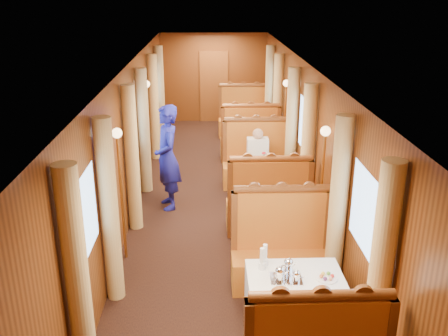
{
  "coord_description": "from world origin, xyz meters",
  "views": [
    {
      "loc": [
        -0.19,
        -8.18,
        3.73
      ],
      "look_at": [
        0.06,
        -0.89,
        1.05
      ],
      "focal_mm": 40.0,
      "sensor_mm": 36.0,
      "label": 1
    }
  ],
  "objects_px": {
    "table_near": "(294,304)",
    "teapot_left": "(280,276)",
    "tea_tray": "(286,279)",
    "banquette_far_fwd": "(250,142)",
    "banquette_near_aft": "(281,254)",
    "steward": "(167,158)",
    "banquette_mid_fwd": "(268,207)",
    "banquette_far_aft": "(243,119)",
    "table_far": "(246,132)",
    "rose_vase_far": "(248,110)",
    "banquette_mid_aft": "(256,164)",
    "fruit_plate": "(327,277)",
    "table_mid": "(261,186)",
    "teapot_back": "(288,268)",
    "teapot_right": "(296,278)",
    "rose_vase_mid": "(264,156)",
    "passenger": "(258,153)"
  },
  "relations": [
    {
      "from": "banquette_far_fwd",
      "to": "teapot_back",
      "type": "relative_size",
      "value": 7.79
    },
    {
      "from": "banquette_mid_aft",
      "to": "banquette_far_fwd",
      "type": "bearing_deg",
      "value": 90.0
    },
    {
      "from": "banquette_mid_fwd",
      "to": "passenger",
      "type": "xyz_separation_m",
      "value": [
        -0.0,
        1.76,
        0.32
      ]
    },
    {
      "from": "banquette_far_aft",
      "to": "rose_vase_mid",
      "type": "relative_size",
      "value": 3.72
    },
    {
      "from": "table_near",
      "to": "teapot_left",
      "type": "distance_m",
      "value": 0.5
    },
    {
      "from": "teapot_back",
      "to": "steward",
      "type": "relative_size",
      "value": 0.09
    },
    {
      "from": "tea_tray",
      "to": "banquette_far_fwd",
      "type": "bearing_deg",
      "value": 88.91
    },
    {
      "from": "banquette_far_fwd",
      "to": "banquette_far_aft",
      "type": "bearing_deg",
      "value": 90.0
    },
    {
      "from": "banquette_mid_aft",
      "to": "banquette_far_aft",
      "type": "distance_m",
      "value": 3.5
    },
    {
      "from": "banquette_near_aft",
      "to": "teapot_left",
      "type": "distance_m",
      "value": 1.21
    },
    {
      "from": "tea_tray",
      "to": "banquette_far_aft",
      "type": "bearing_deg",
      "value": 89.18
    },
    {
      "from": "table_far",
      "to": "rose_vase_far",
      "type": "bearing_deg",
      "value": -38.24
    },
    {
      "from": "passenger",
      "to": "table_far",
      "type": "bearing_deg",
      "value": 90.0
    },
    {
      "from": "passenger",
      "to": "table_mid",
      "type": "bearing_deg",
      "value": -90.0
    },
    {
      "from": "rose_vase_mid",
      "to": "steward",
      "type": "distance_m",
      "value": 1.68
    },
    {
      "from": "banquette_mid_fwd",
      "to": "teapot_back",
      "type": "relative_size",
      "value": 7.79
    },
    {
      "from": "table_far",
      "to": "banquette_mid_aft",
      "type": "bearing_deg",
      "value": -90.0
    },
    {
      "from": "table_far",
      "to": "banquette_far_fwd",
      "type": "bearing_deg",
      "value": -90.0
    },
    {
      "from": "table_far",
      "to": "tea_tray",
      "type": "height_order",
      "value": "tea_tray"
    },
    {
      "from": "table_near",
      "to": "tea_tray",
      "type": "xyz_separation_m",
      "value": [
        -0.12,
        -0.08,
        0.38
      ]
    },
    {
      "from": "table_far",
      "to": "rose_vase_far",
      "type": "distance_m",
      "value": 0.55
    },
    {
      "from": "banquette_far_aft",
      "to": "rose_vase_mid",
      "type": "bearing_deg",
      "value": -89.57
    },
    {
      "from": "table_mid",
      "to": "table_far",
      "type": "xyz_separation_m",
      "value": [
        0.0,
        3.5,
        0.0
      ]
    },
    {
      "from": "banquette_far_fwd",
      "to": "teapot_right",
      "type": "bearing_deg",
      "value": -90.14
    },
    {
      "from": "tea_tray",
      "to": "table_mid",
      "type": "bearing_deg",
      "value": 88.15
    },
    {
      "from": "banquette_mid_fwd",
      "to": "table_far",
      "type": "height_order",
      "value": "banquette_mid_fwd"
    },
    {
      "from": "tea_tray",
      "to": "banquette_near_aft",
      "type": "bearing_deg",
      "value": 83.95
    },
    {
      "from": "banquette_near_aft",
      "to": "teapot_right",
      "type": "height_order",
      "value": "banquette_near_aft"
    },
    {
      "from": "table_near",
      "to": "table_mid",
      "type": "distance_m",
      "value": 3.5
    },
    {
      "from": "banquette_far_fwd",
      "to": "steward",
      "type": "height_order",
      "value": "steward"
    },
    {
      "from": "banquette_mid_aft",
      "to": "table_far",
      "type": "xyz_separation_m",
      "value": [
        0.0,
        2.49,
        -0.05
      ]
    },
    {
      "from": "fruit_plate",
      "to": "banquette_mid_aft",
      "type": "bearing_deg",
      "value": 94.05
    },
    {
      "from": "banquette_mid_fwd",
      "to": "banquette_far_aft",
      "type": "bearing_deg",
      "value": 90.0
    },
    {
      "from": "banquette_mid_fwd",
      "to": "tea_tray",
      "type": "distance_m",
      "value": 2.59
    },
    {
      "from": "banquette_near_aft",
      "to": "steward",
      "type": "distance_m",
      "value": 3.03
    },
    {
      "from": "table_far",
      "to": "table_near",
      "type": "bearing_deg",
      "value": -90.0
    },
    {
      "from": "banquette_far_aft",
      "to": "rose_vase_mid",
      "type": "height_order",
      "value": "banquette_far_aft"
    },
    {
      "from": "table_mid",
      "to": "teapot_right",
      "type": "bearing_deg",
      "value": -90.23
    },
    {
      "from": "banquette_mid_fwd",
      "to": "rose_vase_far",
      "type": "xyz_separation_m",
      "value": [
        0.04,
        4.49,
        0.5
      ]
    },
    {
      "from": "table_near",
      "to": "banquette_near_aft",
      "type": "height_order",
      "value": "banquette_near_aft"
    },
    {
      "from": "banquette_near_aft",
      "to": "banquette_mid_fwd",
      "type": "xyz_separation_m",
      "value": [
        0.0,
        1.47,
        0.0
      ]
    },
    {
      "from": "tea_tray",
      "to": "rose_vase_mid",
      "type": "height_order",
      "value": "rose_vase_mid"
    },
    {
      "from": "banquette_near_aft",
      "to": "rose_vase_far",
      "type": "distance_m",
      "value": 5.98
    },
    {
      "from": "steward",
      "to": "banquette_far_fwd",
      "type": "bearing_deg",
      "value": 130.72
    },
    {
      "from": "banquette_mid_aft",
      "to": "fruit_plate",
      "type": "distance_m",
      "value": 4.62
    },
    {
      "from": "banquette_far_fwd",
      "to": "teapot_right",
      "type": "distance_m",
      "value": 6.13
    },
    {
      "from": "banquette_far_fwd",
      "to": "rose_vase_mid",
      "type": "xyz_separation_m",
      "value": [
        0.03,
        -2.45,
        0.5
      ]
    },
    {
      "from": "banquette_far_aft",
      "to": "fruit_plate",
      "type": "relative_size",
      "value": 5.67
    },
    {
      "from": "teapot_back",
      "to": "banquette_far_aft",
      "type": "bearing_deg",
      "value": 68.74
    },
    {
      "from": "banquette_mid_fwd",
      "to": "banquette_mid_aft",
      "type": "relative_size",
      "value": 1.0
    }
  ]
}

